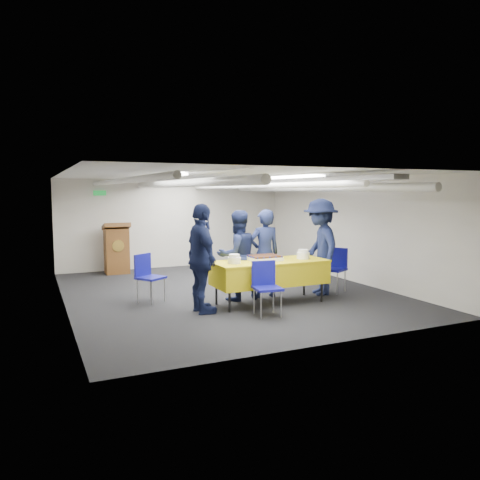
% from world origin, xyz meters
% --- Properties ---
extents(ground, '(7.00, 7.00, 0.00)m').
position_xyz_m(ground, '(0.00, 0.00, 0.00)').
color(ground, black).
rests_on(ground, ground).
extents(room_shell, '(6.00, 7.00, 2.30)m').
position_xyz_m(room_shell, '(0.09, 0.41, 1.81)').
color(room_shell, beige).
rests_on(room_shell, ground).
extents(serving_table, '(2.06, 0.84, 0.77)m').
position_xyz_m(serving_table, '(0.36, -1.18, 0.56)').
color(serving_table, black).
rests_on(serving_table, ground).
extents(sheet_cake, '(0.56, 0.43, 0.10)m').
position_xyz_m(sheet_cake, '(0.28, -1.13, 0.82)').
color(sheet_cake, white).
rests_on(sheet_cake, serving_table).
extents(plate_stack_left, '(0.22, 0.22, 0.16)m').
position_xyz_m(plate_stack_left, '(-0.35, -1.23, 0.84)').
color(plate_stack_left, white).
rests_on(plate_stack_left, serving_table).
extents(plate_stack_right, '(0.23, 0.23, 0.17)m').
position_xyz_m(plate_stack_right, '(1.02, -1.23, 0.85)').
color(plate_stack_right, white).
rests_on(plate_stack_right, serving_table).
extents(podium, '(0.62, 0.53, 1.25)m').
position_xyz_m(podium, '(-1.60, 3.05, 0.61)').
color(podium, brown).
rests_on(podium, ground).
extents(chair_near, '(0.47, 0.47, 0.87)m').
position_xyz_m(chair_near, '(-0.07, -1.84, 0.53)').
color(chair_near, gray).
rests_on(chair_near, ground).
extents(chair_right, '(0.57, 0.57, 0.87)m').
position_xyz_m(chair_right, '(2.03, -0.83, 0.53)').
color(chair_right, gray).
rests_on(chair_right, ground).
extents(chair_left, '(0.58, 0.58, 0.87)m').
position_xyz_m(chair_left, '(-1.61, -0.18, 0.53)').
color(chair_left, gray).
rests_on(chair_left, ground).
extents(sailor_a, '(0.63, 0.44, 1.66)m').
position_xyz_m(sailor_a, '(0.50, -0.70, 0.83)').
color(sailor_a, '#0E1433').
rests_on(sailor_a, ground).
extents(sailor_b, '(0.85, 0.69, 1.65)m').
position_xyz_m(sailor_b, '(-0.05, -0.69, 0.83)').
color(sailor_b, '#0E1433').
rests_on(sailor_b, ground).
extents(sailor_c, '(0.45, 1.06, 1.80)m').
position_xyz_m(sailor_c, '(-0.96, -1.31, 0.90)').
color(sailor_c, '#0E1433').
rests_on(sailor_c, ground).
extents(sailor_d, '(0.97, 1.34, 1.86)m').
position_xyz_m(sailor_d, '(1.60, -0.92, 0.93)').
color(sailor_d, '#0E1433').
rests_on(sailor_d, ground).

